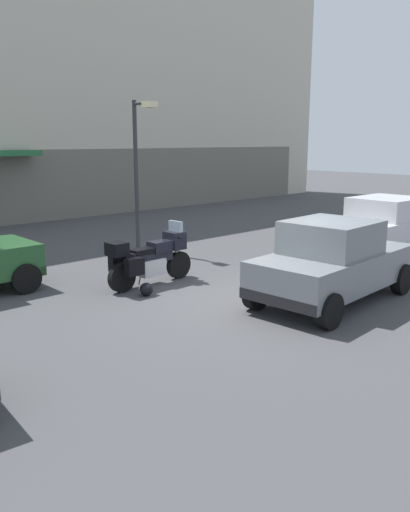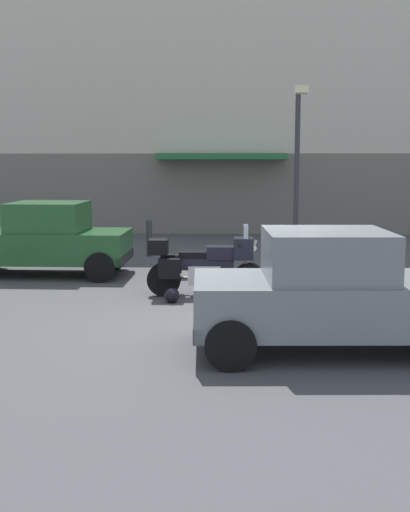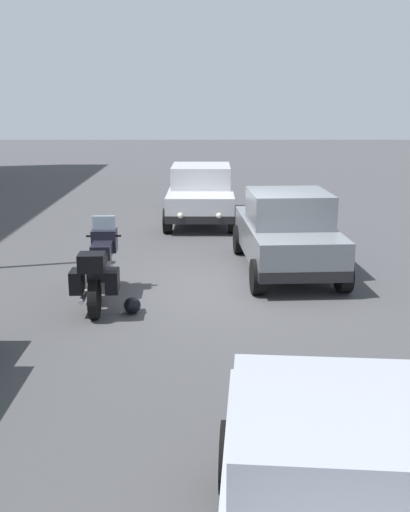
# 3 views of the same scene
# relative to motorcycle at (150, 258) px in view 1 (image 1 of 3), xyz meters

# --- Properties ---
(ground_plane) EXTENTS (80.00, 80.00, 0.00)m
(ground_plane) POSITION_rel_motorcycle_xyz_m (0.71, -2.25, -0.62)
(ground_plane) COLOR #424244
(motorcycle) EXTENTS (2.26, 0.77, 1.36)m
(motorcycle) POSITION_rel_motorcycle_xyz_m (0.00, 0.00, 0.00)
(motorcycle) COLOR black
(motorcycle) RESTS_ON ground
(helmet) EXTENTS (0.28, 0.28, 0.28)m
(helmet) POSITION_rel_motorcycle_xyz_m (-0.55, -0.60, -0.48)
(helmet) COLOR black
(helmet) RESTS_ON ground
(car_sedan_far) EXTENTS (4.60, 1.96, 1.56)m
(car_sedan_far) POSITION_rel_motorcycle_xyz_m (7.26, -1.70, 0.16)
(car_sedan_far) COLOR silver
(car_sedan_far) RESTS_ON ground
(car_wagon_end) EXTENTS (3.94, 1.97, 1.64)m
(car_wagon_end) POSITION_rel_motorcycle_xyz_m (1.91, -3.42, 0.19)
(car_wagon_end) COLOR slate
(car_wagon_end) RESTS_ON ground
(streetlamp_curbside) EXTENTS (0.28, 0.94, 4.23)m
(streetlamp_curbside) POSITION_rel_motorcycle_xyz_m (1.99, 3.04, 2.00)
(streetlamp_curbside) COLOR #2D2D33
(streetlamp_curbside) RESTS_ON ground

